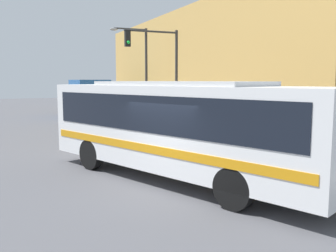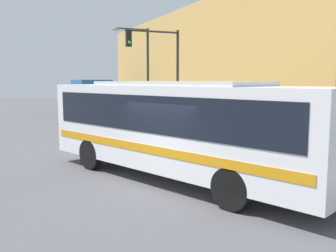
{
  "view_description": "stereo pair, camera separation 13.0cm",
  "coord_description": "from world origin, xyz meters",
  "px_view_note": "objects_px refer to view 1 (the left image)",
  "views": [
    {
      "loc": [
        -4.31,
        -9.48,
        3.14
      ],
      "look_at": [
        1.68,
        3.92,
        1.34
      ],
      "focal_mm": 40.0,
      "sensor_mm": 36.0,
      "label": 1
    },
    {
      "loc": [
        -4.19,
        -9.54,
        3.14
      ],
      "look_at": [
        1.68,
        3.92,
        1.34
      ],
      "focal_mm": 40.0,
      "sensor_mm": 36.0,
      "label": 2
    }
  ],
  "objects_px": {
    "delivery_truck": "(87,97)",
    "traffic_light_pole": "(160,63)",
    "city_bus": "(178,123)",
    "street_lamp": "(141,66)",
    "fire_hydrant": "(216,135)"
  },
  "relations": [
    {
      "from": "fire_hydrant",
      "to": "street_lamp",
      "type": "xyz_separation_m",
      "value": [
        -0.14,
        10.07,
        3.62
      ]
    },
    {
      "from": "traffic_light_pole",
      "to": "street_lamp",
      "type": "distance_m",
      "value": 5.33
    },
    {
      "from": "delivery_truck",
      "to": "fire_hydrant",
      "type": "xyz_separation_m",
      "value": [
        2.5,
        -17.54,
        -1.19
      ]
    },
    {
      "from": "fire_hydrant",
      "to": "street_lamp",
      "type": "height_order",
      "value": "street_lamp"
    },
    {
      "from": "traffic_light_pole",
      "to": "street_lamp",
      "type": "xyz_separation_m",
      "value": [
        0.77,
        5.27,
        0.0
      ]
    },
    {
      "from": "delivery_truck",
      "to": "traffic_light_pole",
      "type": "height_order",
      "value": "traffic_light_pole"
    },
    {
      "from": "city_bus",
      "to": "traffic_light_pole",
      "type": "relative_size",
      "value": 1.77
    },
    {
      "from": "city_bus",
      "to": "street_lamp",
      "type": "bearing_deg",
      "value": 52.54
    },
    {
      "from": "city_bus",
      "to": "traffic_light_pole",
      "type": "bearing_deg",
      "value": 48.61
    },
    {
      "from": "street_lamp",
      "to": "fire_hydrant",
      "type": "bearing_deg",
      "value": -89.21
    },
    {
      "from": "delivery_truck",
      "to": "traffic_light_pole",
      "type": "relative_size",
      "value": 1.24
    },
    {
      "from": "delivery_truck",
      "to": "city_bus",
      "type": "bearing_deg",
      "value": -94.88
    },
    {
      "from": "city_bus",
      "to": "delivery_truck",
      "type": "relative_size",
      "value": 1.43
    },
    {
      "from": "fire_hydrant",
      "to": "street_lamp",
      "type": "relative_size",
      "value": 0.12
    },
    {
      "from": "city_bus",
      "to": "delivery_truck",
      "type": "xyz_separation_m",
      "value": [
        1.92,
        22.49,
        -0.09
      ]
    }
  ]
}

